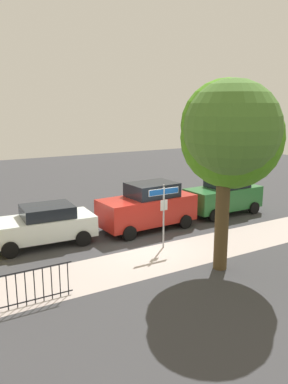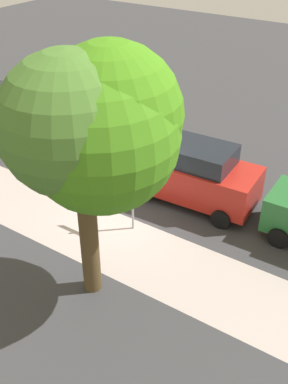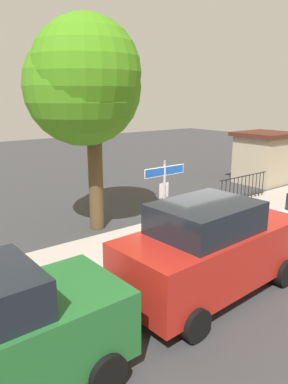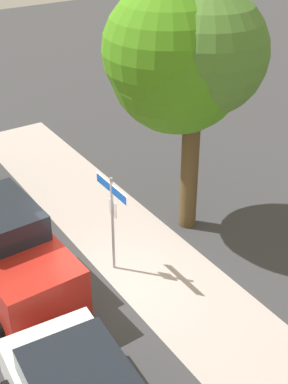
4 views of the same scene
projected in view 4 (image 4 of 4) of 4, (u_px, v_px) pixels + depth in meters
ground_plane at (110, 284)px, 13.41m from camera, size 60.00×60.00×0.00m
sidewalk_strip at (203, 311)px, 12.58m from camera, size 24.00×2.60×0.00m
street_sign at (112, 206)px, 13.02m from camera, size 1.39×0.07×2.61m
shade_tree at (183, 57)px, 13.38m from camera, size 3.75×3.95×6.55m
car_red at (6, 250)px, 12.81m from camera, size 4.60×2.23×2.16m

